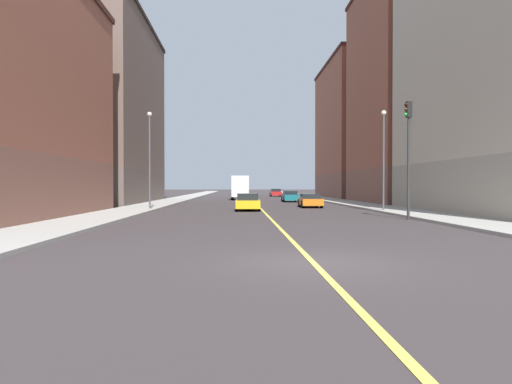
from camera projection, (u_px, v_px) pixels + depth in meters
name	position (u px, v px, depth m)	size (l,w,h in m)	color
ground_plane	(312.00, 262.00, 11.44)	(400.00, 400.00, 0.00)	#352E2F
sidewalk_left	(326.00, 199.00, 60.79)	(3.60, 168.00, 0.15)	#9E9B93
sidewalk_right	(178.00, 199.00, 60.01)	(3.60, 168.00, 0.15)	#9E9B93
lane_center_stripe	(252.00, 200.00, 60.40)	(0.16, 154.00, 0.01)	#E5D14C
building_left_near	(512.00, 50.00, 29.36)	(8.80, 21.46, 21.56)	#9D9688
building_left_mid	(402.00, 92.00, 49.09)	(8.80, 16.18, 24.23)	brown
building_left_far	(354.00, 131.00, 69.76)	(8.80, 20.78, 20.83)	brown
building_right_midblock	(109.00, 112.00, 49.30)	(8.80, 21.86, 19.97)	brown
traffic_light_left_near	(408.00, 144.00, 25.44)	(0.40, 0.32, 6.68)	#2D2D2D
street_lamp_left_near	(384.00, 150.00, 32.92)	(0.36, 0.36, 7.27)	#4C4C51
street_lamp_right_near	(150.00, 150.00, 34.93)	(0.36, 0.36, 7.49)	#4C4C51
car_black	(243.00, 193.00, 78.41)	(2.06, 4.11, 1.35)	black
car_yellow	(248.00, 202.00, 35.07)	(1.92, 4.54, 1.32)	gold
car_teal	(290.00, 196.00, 53.31)	(1.82, 4.42, 1.29)	#196670
car_red	(276.00, 193.00, 79.12)	(1.92, 4.21, 1.35)	red
car_orange	(310.00, 201.00, 39.79)	(1.90, 4.04, 1.20)	orange
box_truck	(240.00, 187.00, 60.76)	(2.34, 6.79, 3.20)	navy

